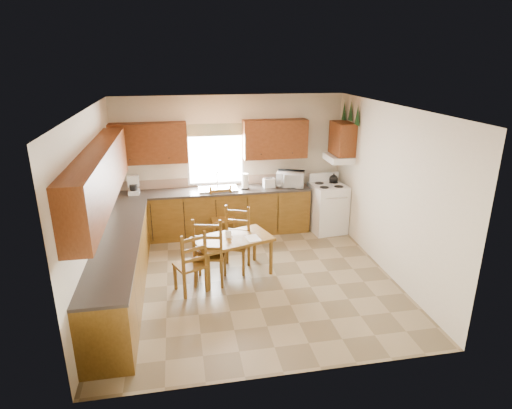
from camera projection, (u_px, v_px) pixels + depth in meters
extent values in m
plane|color=#837251|center=(250.00, 278.00, 6.89)|extent=(4.50, 4.50, 0.00)
plane|color=brown|center=(249.00, 108.00, 6.00)|extent=(4.50, 4.50, 0.00)
plane|color=beige|center=(94.00, 208.00, 6.06)|extent=(4.50, 4.50, 0.00)
plane|color=beige|center=(388.00, 191.00, 6.83)|extent=(4.50, 4.50, 0.00)
plane|color=beige|center=(231.00, 164.00, 8.54)|extent=(4.50, 4.50, 0.00)
plane|color=beige|center=(287.00, 268.00, 4.36)|extent=(4.50, 4.50, 0.00)
cube|color=brown|center=(215.00, 213.00, 8.49)|extent=(3.75, 0.60, 0.88)
cube|color=brown|center=(121.00, 269.00, 6.27)|extent=(0.60, 3.60, 0.88)
cube|color=#362F2A|center=(214.00, 191.00, 8.34)|extent=(3.75, 0.63, 0.04)
cube|color=#362F2A|center=(118.00, 240.00, 6.12)|extent=(0.63, 3.60, 0.04)
cube|color=gray|center=(213.00, 181.00, 8.57)|extent=(3.75, 0.01, 0.18)
cube|color=#652F14|center=(149.00, 143.00, 7.95)|extent=(1.41, 0.33, 0.75)
cube|color=#652F14|center=(275.00, 139.00, 8.37)|extent=(1.25, 0.33, 0.75)
cube|color=#652F14|center=(100.00, 176.00, 5.78)|extent=(0.33, 3.60, 0.75)
cube|color=#652F14|center=(342.00, 139.00, 8.16)|extent=(0.33, 0.62, 0.62)
cube|color=white|center=(339.00, 158.00, 8.27)|extent=(0.44, 0.62, 0.12)
cube|color=white|center=(216.00, 155.00, 8.39)|extent=(1.13, 0.02, 1.18)
cube|color=white|center=(216.00, 155.00, 8.39)|extent=(1.05, 0.01, 1.10)
cube|color=#41562E|center=(215.00, 130.00, 8.20)|extent=(1.19, 0.01, 0.24)
cube|color=silver|center=(218.00, 189.00, 8.34)|extent=(0.75, 0.45, 0.04)
cone|color=#163D1B|center=(357.00, 115.00, 7.72)|extent=(0.22, 0.22, 0.36)
cone|color=#163D1B|center=(351.00, 111.00, 8.01)|extent=(0.22, 0.22, 0.36)
cone|color=#163D1B|center=(344.00, 111.00, 8.32)|extent=(0.22, 0.22, 0.36)
cube|color=white|center=(328.00, 209.00, 8.63)|extent=(0.71, 0.73, 0.95)
cube|color=white|center=(133.00, 186.00, 8.04)|extent=(0.26, 0.28, 0.32)
cylinder|color=white|center=(245.00, 181.00, 8.36)|extent=(0.16, 0.16, 0.31)
cube|color=white|center=(269.00, 183.00, 8.48)|extent=(0.24, 0.17, 0.18)
imported|color=white|center=(290.00, 179.00, 8.53)|extent=(0.59, 0.51, 0.30)
cube|color=brown|center=(233.00, 256.00, 6.93)|extent=(1.36, 1.02, 0.65)
cube|color=brown|center=(190.00, 261.00, 6.38)|extent=(0.54, 0.53, 0.99)
cube|color=brown|center=(210.00, 250.00, 6.61)|extent=(0.56, 0.54, 1.11)
cube|color=brown|center=(223.00, 216.00, 8.11)|extent=(0.46, 0.44, 1.05)
cube|color=brown|center=(235.00, 241.00, 7.02)|extent=(0.57, 0.56, 1.05)
cube|color=white|center=(253.00, 238.00, 6.80)|extent=(0.25, 0.31, 0.00)
cube|color=white|center=(228.00, 234.00, 6.79)|extent=(0.09, 0.04, 0.12)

